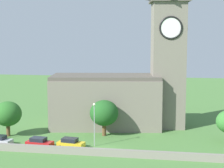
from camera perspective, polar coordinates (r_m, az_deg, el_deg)
ground_plane at (r=75.82m, az=0.83°, el=-6.81°), size 200.00×200.00×0.00m
church at (r=75.79m, az=2.22°, el=-0.25°), size 28.48×14.07×29.30m
quay_barrier at (r=58.55m, az=-1.90°, el=-10.45°), size 59.42×0.70×1.17m
car_red at (r=63.61m, az=-11.14°, el=-8.86°), size 4.69×2.75×1.77m
car_yellow at (r=62.37m, az=-6.39°, el=-9.07°), size 4.69×2.73×1.79m
streetlamp_west_mid at (r=62.48m, az=-2.74°, el=-5.23°), size 0.44×0.44×7.39m
tree_by_tower at (r=71.52m, az=-15.79°, el=-4.46°), size 5.16×5.16×6.57m
tree_churchyard at (r=69.19m, az=-1.23°, el=-4.50°), size 5.36×5.36×6.75m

